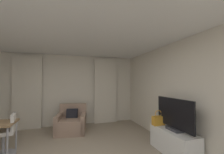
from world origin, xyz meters
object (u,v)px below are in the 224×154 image
(armchair, at_px, (72,123))
(handbag_primary, at_px, (158,120))
(desk_chair, at_px, (6,137))
(tv_console, at_px, (173,142))
(tv_flatscreen, at_px, (174,115))

(armchair, xyz_separation_m, handbag_primary, (2.04, -1.69, 0.36))
(armchair, xyz_separation_m, desk_chair, (-1.41, -1.07, 0.11))
(handbag_primary, bearing_deg, tv_console, -75.86)
(desk_chair, xyz_separation_m, tv_console, (3.56, -1.03, -0.13))
(handbag_primary, bearing_deg, tv_flatscreen, -77.19)
(handbag_primary, bearing_deg, desk_chair, 169.69)
(desk_chair, xyz_separation_m, tv_flatscreen, (3.56, -1.07, 0.47))
(armchair, bearing_deg, handbag_primary, -39.65)
(armchair, height_order, desk_chair, desk_chair)
(tv_console, distance_m, handbag_primary, 0.56)
(tv_console, bearing_deg, tv_flatscreen, -90.00)
(tv_flatscreen, relative_size, handbag_primary, 2.96)
(handbag_primary, bearing_deg, armchair, 140.35)
(tv_flatscreen, distance_m, handbag_primary, 0.50)
(armchair, distance_m, tv_console, 3.00)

